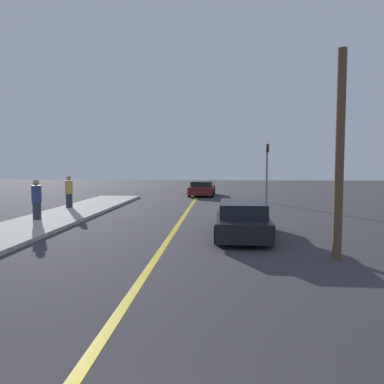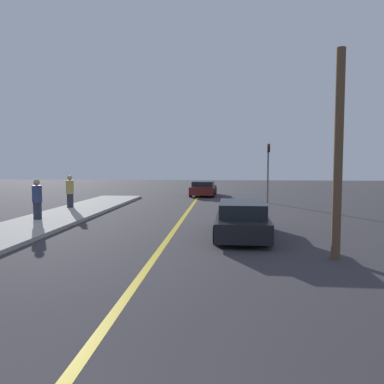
# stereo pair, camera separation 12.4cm
# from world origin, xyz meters

# --- Properties ---
(road_center_line) EXTENTS (0.20, 60.00, 0.01)m
(road_center_line) POSITION_xyz_m (0.00, 18.00, 0.00)
(road_center_line) COLOR gold
(road_center_line) RESTS_ON ground_plane
(sidewalk_left) EXTENTS (3.08, 26.79, 0.15)m
(sidewalk_left) POSITION_xyz_m (-5.92, 13.39, 0.07)
(sidewalk_left) COLOR #ADA89E
(sidewalk_left) RESTS_ON ground_plane
(car_near_right_lane) EXTENTS (2.00, 4.81, 1.26)m
(car_near_right_lane) POSITION_xyz_m (2.57, 11.61, 0.61)
(car_near_right_lane) COLOR black
(car_near_right_lane) RESTS_ON ground_plane
(car_ahead_center) EXTENTS (2.14, 4.73, 1.21)m
(car_ahead_center) POSITION_xyz_m (0.36, 29.00, 0.60)
(car_ahead_center) COLOR maroon
(car_ahead_center) RESTS_ON ground_plane
(pedestrian_near_curb) EXTENTS (0.42, 0.42, 1.78)m
(pedestrian_near_curb) POSITION_xyz_m (-6.31, 14.13, 1.03)
(pedestrian_near_curb) COLOR #282D3D
(pedestrian_near_curb) RESTS_ON sidewalk_left
(pedestrian_mid_group) EXTENTS (0.42, 0.42, 1.81)m
(pedestrian_mid_group) POSITION_xyz_m (-6.71, 18.72, 1.04)
(pedestrian_mid_group) COLOR #282D3D
(pedestrian_mid_group) RESTS_ON sidewalk_left
(traffic_light) EXTENTS (0.18, 0.40, 3.93)m
(traffic_light) POSITION_xyz_m (4.92, 23.43, 2.42)
(traffic_light) COLOR slate
(traffic_light) RESTS_ON ground_plane
(utility_pole) EXTENTS (0.24, 0.24, 5.63)m
(utility_pole) POSITION_xyz_m (4.94, 8.53, 2.81)
(utility_pole) COLOR brown
(utility_pole) RESTS_ON ground_plane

